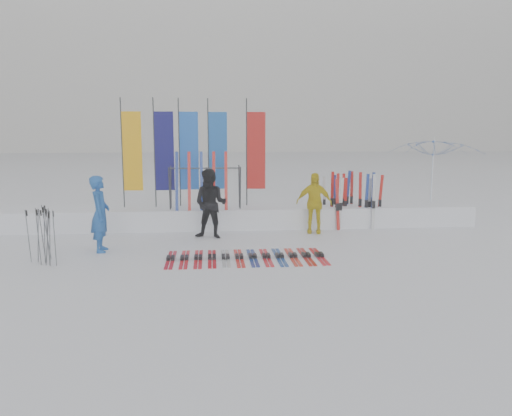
{
  "coord_description": "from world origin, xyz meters",
  "views": [
    {
      "loc": [
        -0.9,
        -10.21,
        2.82
      ],
      "look_at": [
        0.2,
        1.6,
        1.0
      ],
      "focal_mm": 35.0,
      "sensor_mm": 36.0,
      "label": 1
    }
  ],
  "objects": [
    {
      "name": "upright_skis",
      "position": [
        3.35,
        4.23,
        0.78
      ],
      "size": [
        1.65,
        1.08,
        1.65
      ],
      "color": "navy",
      "rests_on": "ground"
    },
    {
      "name": "ground",
      "position": [
        0.0,
        0.0,
        0.0
      ],
      "size": [
        120.0,
        120.0,
        0.0
      ],
      "primitive_type": "plane",
      "color": "white",
      "rests_on": "ground"
    },
    {
      "name": "snow_bank",
      "position": [
        0.0,
        4.6,
        0.3
      ],
      "size": [
        14.0,
        1.6,
        0.6
      ],
      "primitive_type": "cube",
      "color": "white",
      "rests_on": "ground"
    },
    {
      "name": "person_yellow",
      "position": [
        1.99,
        3.37,
        0.85
      ],
      "size": [
        1.06,
        0.62,
        1.69
      ],
      "primitive_type": "imported",
      "rotation": [
        0.0,
        0.0,
        -0.22
      ],
      "color": "yellow",
      "rests_on": "ground"
    },
    {
      "name": "tent_canopy",
      "position": [
        6.24,
        5.08,
        1.34
      ],
      "size": [
        3.65,
        3.69,
        2.68
      ],
      "primitive_type": "imported",
      "rotation": [
        0.0,
        0.0,
        0.29
      ],
      "color": "white",
      "rests_on": "ground"
    },
    {
      "name": "person_blue",
      "position": [
        -3.48,
        1.66,
        0.9
      ],
      "size": [
        0.48,
        0.69,
        1.81
      ],
      "primitive_type": "imported",
      "rotation": [
        0.0,
        0.0,
        1.64
      ],
      "color": "#1C53A7",
      "rests_on": "ground"
    },
    {
      "name": "feather_flags",
      "position": [
        -1.43,
        4.8,
        2.24
      ],
      "size": [
        4.23,
        0.26,
        3.2
      ],
      "color": "#383A3F",
      "rests_on": "ground"
    },
    {
      "name": "ski_rack",
      "position": [
        -1.03,
        4.2,
        1.38
      ],
      "size": [
        2.04,
        0.8,
        1.23
      ],
      "color": "#383A3F",
      "rests_on": "ground"
    },
    {
      "name": "ski_row",
      "position": [
        -0.11,
        0.68,
        0.04
      ],
      "size": [
        3.52,
        1.63,
        0.07
      ],
      "color": "red",
      "rests_on": "ground"
    },
    {
      "name": "pole_cluster",
      "position": [
        -4.46,
        0.64,
        0.6
      ],
      "size": [
        0.7,
        0.73,
        1.25
      ],
      "color": "#595B60",
      "rests_on": "ground"
    },
    {
      "name": "person_black",
      "position": [
        -0.89,
        2.93,
        0.92
      ],
      "size": [
        1.06,
        0.93,
        1.85
      ],
      "primitive_type": "imported",
      "rotation": [
        0.0,
        0.0,
        -0.3
      ],
      "color": "black",
      "rests_on": "ground"
    }
  ]
}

